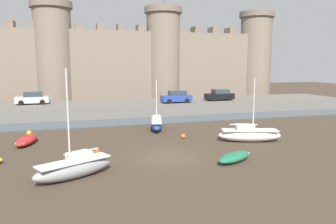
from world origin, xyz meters
The scene contains 16 objects.
ground_plane centered at (0.00, 0.00, 0.00)m, with size 160.00×160.00×0.00m, color #423528.
water_channel centered at (0.00, 14.91, 0.05)m, with size 80.00×4.50×0.10m, color #3D4C56.
quay_road centered at (0.00, 22.16, 0.70)m, with size 66.62×10.00×1.40m, color #666059.
castle centered at (0.00, 33.97, 7.28)m, with size 61.09×6.47×19.23m.
sailboat_foreground_centre centered at (-6.55, -2.64, 0.63)m, with size 5.01×3.46×6.40m.
rowboat_foreground_left centered at (-10.30, 6.88, 0.36)m, with size 2.01×3.75×0.69m.
sailboat_foreground_right centered at (1.66, 9.95, 0.60)m, with size 2.38×5.30×5.08m.
rowboat_midflat_centre centered at (3.98, -2.41, 0.34)m, with size 3.40×2.52×0.65m.
sailboat_near_channel_left centered at (8.02, 2.61, 0.61)m, with size 5.60×3.13×5.47m.
mooring_buoy_mid_mud centered at (2.95, 5.35, 0.20)m, with size 0.40×0.40×0.40m, color orange.
mooring_buoy_off_centre centered at (-4.91, 2.24, 0.22)m, with size 0.44×0.44×0.44m, color #E04C1E.
mooring_buoy_near_channel centered at (10.53, 5.94, 0.19)m, with size 0.39×0.39×0.39m, color orange.
mooring_buoy_near_shore centered at (-10.52, 10.49, 0.24)m, with size 0.48×0.48×0.48m, color orange.
car_quay_centre_west centered at (14.01, 21.27, 2.18)m, with size 4.14×1.96×1.62m.
car_quay_east centered at (7.13, 20.31, 2.18)m, with size 4.14×1.96×1.62m.
car_quay_west centered at (-11.52, 23.98, 2.18)m, with size 4.14×1.96×1.62m.
Camera 1 is at (-6.51, -21.92, 6.64)m, focal length 35.00 mm.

